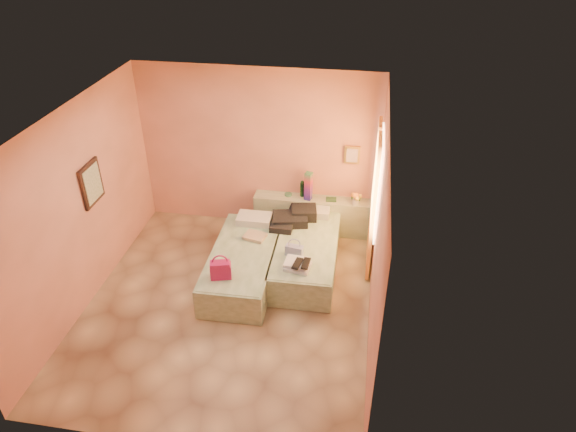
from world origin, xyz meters
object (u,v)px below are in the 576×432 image
Objects in this scene: water_bottle at (302,189)px; towel_stack at (298,265)px; bed_left at (244,264)px; bed_right at (306,254)px; blue_handbag at (294,250)px; headboard_ledge at (314,215)px; magenta_handbag at (221,269)px; green_book at (331,199)px; flower_vase at (356,198)px.

towel_stack is at bearing -83.97° from water_bottle.
bed_left is 1.00× the size of bed_right.
towel_stack is (0.86, -0.26, 0.30)m from bed_left.
blue_handbag is (-0.13, -0.38, 0.33)m from bed_right.
towel_stack is (-0.03, -1.72, 0.23)m from headboard_ledge.
headboard_ledge is at bearing 48.46° from magenta_handbag.
magenta_handbag is (-0.83, -2.15, -0.15)m from water_bottle.
blue_handbag is (-0.41, -1.42, -0.08)m from green_book.
blue_handbag is 0.73× the size of towel_stack.
bed_right is at bearing -78.62° from water_bottle.
water_bottle is (-0.22, 1.11, 0.54)m from bed_right.
headboard_ledge reaches higher than towel_stack.
water_bottle is 1.54× the size of green_book.
bed_right is 7.38× the size of water_bottle.
water_bottle is at bearing 167.88° from green_book.
water_bottle reaches higher than blue_handbag.
water_bottle is 1.06× the size of blue_handbag.
green_book is 2.47m from magenta_handbag.
headboard_ledge is 1.02× the size of bed_left.
bed_right is 1.31m from flower_vase.
headboard_ledge is 1.71m from bed_left.
headboard_ledge is at bearing 94.45° from blue_handbag.
water_bottle is (0.68, 1.51, 0.54)m from bed_left.
blue_handbag is at bearing 108.25° from towel_stack.
blue_handbag is (0.77, 0.03, 0.33)m from bed_left.
headboard_ledge is 0.83m from flower_vase.
bed_right is at bearing 23.19° from bed_left.
water_bottle is 0.77× the size of towel_stack.
flower_vase is at bearing -13.43° from green_book.
green_book is 0.69× the size of blue_handbag.
magenta_handbag is at bearing -111.15° from water_bottle.
blue_handbag reaches higher than bed_right.
bed_right is 7.91× the size of flower_vase.
towel_stack is at bearing -62.28° from blue_handbag.
flower_vase reaches higher than bed_left.
towel_stack is (0.10, -0.29, -0.03)m from blue_handbag.
green_book reaches higher than bed_left.
headboard_ledge is 1.05m from bed_right.
towel_stack reaches higher than bed_right.
magenta_handbag is at bearing -104.49° from bed_left.
water_bottle reaches higher than bed_left.
water_bottle is 0.52m from green_book.
magenta_handbag reaches higher than towel_stack.
green_book reaches higher than towel_stack.
bed_left is 7.91× the size of flower_vase.
green_book is (0.28, -0.01, 0.34)m from headboard_ledge.
green_book is 0.70× the size of flower_vase.
water_bottle is (-0.22, 0.06, 0.46)m from headboard_ledge.
bed_left is 7.83× the size of blue_handbag.
headboard_ledge is 1.73m from towel_stack.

